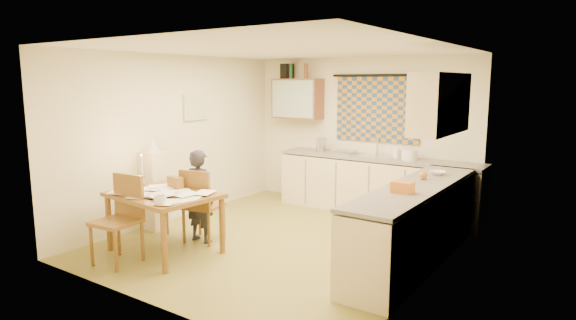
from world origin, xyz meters
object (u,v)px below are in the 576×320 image
Objects in this scene: chair_far at (203,219)px; person at (200,196)px; counter_back at (377,186)px; shelf_stand at (154,191)px; dining_table at (165,222)px; stove at (376,254)px; counter_right at (415,224)px.

chair_far is 0.31m from person.
counter_back is 2.95× the size of shelf_stand.
shelf_stand is (-0.86, 0.57, 0.18)m from dining_table.
shelf_stand is at bearing 175.88° from stove.
counter_back is 3.08m from stove.
person is (-2.60, -0.89, 0.16)m from counter_right.
chair_far is 0.88× the size of shelf_stand.
shelf_stand is (-0.94, 0.04, -0.06)m from person.
stove is at bearing -4.12° from shelf_stand.
chair_far is (0.11, 0.56, -0.07)m from dining_table.
dining_table is 1.39× the size of chair_far.
counter_right is 3.03m from dining_table.
counter_right is at bearing 90.00° from stove.
counter_back is at bearing -119.31° from person.
shelf_stand is at bearing 152.21° from dining_table.
dining_table is 0.57m from chair_far.
chair_far is at bearing -161.36° from counter_right.
person is at bearing 175.19° from stove.
shelf_stand is at bearing -166.47° from counter_right.
shelf_stand reaches higher than counter_back.
counter_back is at bearing 126.22° from counter_right.
shelf_stand is (-0.97, 0.02, 0.26)m from chair_far.
shelf_stand is at bearing -4.00° from person.
shelf_stand is at bearing -12.70° from chair_far.
counter_back is 2.68× the size of person.
stove is 2.70m from dining_table.
person is at bearing -161.13° from counter_right.
person is (0.08, 0.54, 0.24)m from dining_table.
dining_table is (-2.68, -0.32, -0.05)m from stove.
counter_back is 2.93m from person.
stove is (0.00, -1.11, -0.02)m from counter_right.
counter_right is at bearing 13.53° from shelf_stand.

